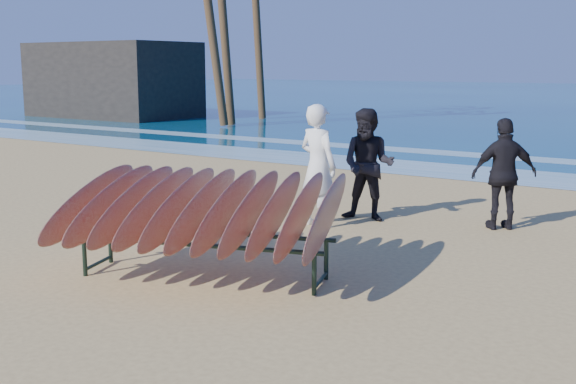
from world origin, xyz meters
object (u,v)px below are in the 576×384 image
object	(u,v)px
person_white	(318,166)
person_dark_a	(368,165)
person_dark_b	(504,174)
surfboard_rack	(203,209)
building	(113,80)

from	to	relation	value
person_white	person_dark_a	world-z (taller)	person_white
person_dark_b	surfboard_rack	bearing A→B (deg)	27.54
building	person_dark_b	bearing A→B (deg)	-29.92
person_white	person_dark_b	xyz separation A→B (m)	(2.58, 1.50, -0.10)
surfboard_rack	person_white	size ratio (longest dim) A/B	1.90
person_dark_a	building	distance (m)	27.05
surfboard_rack	building	size ratio (longest dim) A/B	0.45
person_white	person_dark_b	world-z (taller)	person_white
person_dark_a	surfboard_rack	bearing A→B (deg)	-103.27
surfboard_rack	person_dark_a	xyz separation A→B (m)	(0.07, 4.15, 0.08)
surfboard_rack	building	bearing A→B (deg)	120.72
person_white	building	world-z (taller)	building
person_dark_a	person_white	bearing A→B (deg)	-130.47
surfboard_rack	building	world-z (taller)	building
person_white	person_dark_b	distance (m)	2.98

